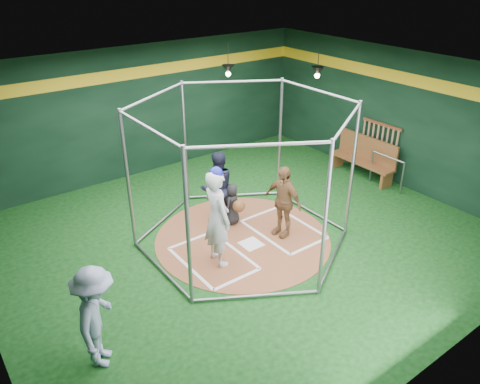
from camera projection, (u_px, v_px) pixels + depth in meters
room_shell at (243, 165)px, 9.40m from camera, size 10.10×9.10×3.53m
clay_disc at (243, 238)px, 10.19m from camera, size 3.80×3.80×0.01m
home_plate at (251, 244)px, 9.97m from camera, size 0.43×0.43×0.01m
batter_box_left at (213, 258)px, 9.50m from camera, size 1.17×1.77×0.01m
batter_box_right at (283, 229)px, 10.51m from camera, size 1.17×1.77×0.01m
batting_cage at (243, 176)px, 9.51m from camera, size 4.05×4.67×3.00m
bat_rack at (380, 140)px, 12.62m from camera, size 0.07×1.25×0.98m
pendant_lamp_near at (228, 69)px, 12.69m from camera, size 0.34×0.34×0.90m
pendant_lamp_far at (317, 71)px, 12.50m from camera, size 0.34×0.34×0.90m
batter_figure at (217, 217)px, 8.97m from camera, size 0.53×0.76×2.07m
visitor_leopard at (283, 201)px, 10.00m from camera, size 0.54×1.00×1.62m
catcher_figure at (233, 204)px, 10.54m from camera, size 0.56×0.63×0.97m
umpire at (217, 187)px, 10.53m from camera, size 0.88×0.71×1.68m
bystander_blue at (97, 317)px, 6.76m from camera, size 1.13×1.26×1.69m
dugout_bench at (364, 157)px, 12.83m from camera, size 0.45×1.94×1.13m
steel_railing at (387, 167)px, 12.18m from camera, size 0.05×1.03×0.89m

